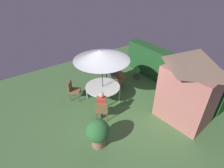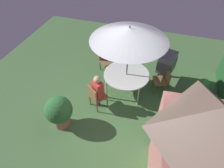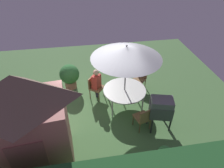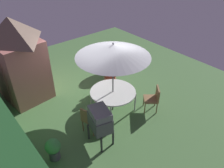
# 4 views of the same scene
# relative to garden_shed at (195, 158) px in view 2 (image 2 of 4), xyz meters

# --- Properties ---
(ground_plane) EXTENTS (11.00, 11.00, 0.00)m
(ground_plane) POSITION_rel_garden_shed_xyz_m (-1.97, -1.97, -1.51)
(ground_plane) COLOR #47703D
(garden_shed) EXTENTS (2.08, 1.66, 2.97)m
(garden_shed) POSITION_rel_garden_shed_xyz_m (0.00, 0.00, 0.00)
(garden_shed) COLOR #B26B60
(garden_shed) RESTS_ON ground
(patio_table) EXTENTS (1.52, 1.52, 0.76)m
(patio_table) POSITION_rel_garden_shed_xyz_m (-2.80, -1.96, -0.80)
(patio_table) COLOR white
(patio_table) RESTS_ON ground
(patio_umbrella) EXTENTS (2.29, 2.29, 2.49)m
(patio_umbrella) POSITION_rel_garden_shed_xyz_m (-2.80, -1.96, 0.72)
(patio_umbrella) COLOR #4C4C51
(patio_umbrella) RESTS_ON ground
(bbq_grill) EXTENTS (0.80, 0.66, 1.20)m
(bbq_grill) POSITION_rel_garden_shed_xyz_m (-3.69, -0.74, -0.67)
(bbq_grill) COLOR #47474C
(bbq_grill) RESTS_ON ground
(chair_near_shed) EXTENTS (0.65, 0.64, 0.90)m
(chair_near_shed) POSITION_rel_garden_shed_xyz_m (-1.79, -2.68, -0.99)
(chair_near_shed) COLOR olive
(chair_near_shed) RESTS_ON ground
(chair_far_side) EXTENTS (0.58, 0.58, 0.90)m
(chair_far_side) POSITION_rel_garden_shed_xyz_m (-3.17, -0.75, -0.99)
(chair_far_side) COLOR olive
(chair_far_side) RESTS_ON ground
(chair_toward_hedge) EXTENTS (0.65, 0.65, 0.90)m
(chair_toward_hedge) POSITION_rel_garden_shed_xyz_m (-3.69, -2.99, -0.99)
(chair_toward_hedge) COLOR olive
(chair_toward_hedge) RESTS_ON ground
(potted_plant_by_shed) EXTENTS (0.80, 0.80, 1.07)m
(potted_plant_by_shed) POSITION_rel_garden_shed_xyz_m (-0.83, -3.43, -0.91)
(potted_plant_by_shed) COLOR #936651
(potted_plant_by_shed) RESTS_ON ground
(potted_plant_by_grill) EXTENTS (0.42, 0.42, 0.68)m
(potted_plant_by_grill) POSITION_rel_garden_shed_xyz_m (-3.36, 0.57, -1.13)
(potted_plant_by_grill) COLOR #4C4C51
(potted_plant_by_grill) RESTS_ON ground
(person_in_red) EXTENTS (0.39, 0.42, 1.26)m
(person_in_red) POSITION_rel_garden_shed_xyz_m (-1.86, -2.63, -0.73)
(person_in_red) COLOR #CC3D33
(person_in_red) RESTS_ON ground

